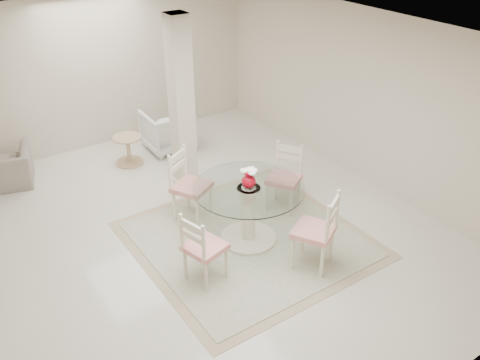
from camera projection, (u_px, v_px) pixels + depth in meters
ground at (200, 231)px, 7.11m from camera, size 7.00×7.00×0.00m
room_shell at (194, 107)px, 6.18m from camera, size 6.02×7.02×2.71m
column at (181, 105)px, 7.61m from camera, size 0.30×0.30×2.70m
area_rug at (248, 239)px, 6.94m from camera, size 2.90×2.90×0.02m
dining_table at (248, 214)px, 6.73m from camera, size 1.45×1.45×0.84m
red_vase at (249, 178)px, 6.45m from camera, size 0.21×0.20×0.28m
dining_chair_east at (286, 172)px, 7.39m from camera, size 0.61×0.61×1.10m
dining_chair_north at (187, 180)px, 7.12m from camera, size 0.64×0.64×1.17m
dining_chair_west at (201, 244)px, 5.93m from camera, size 0.53×0.53×1.07m
dining_chair_south at (320, 227)px, 6.15m from camera, size 0.64×0.64×1.17m
recliner_taupe at (1, 168)px, 8.06m from camera, size 1.14×1.06×0.62m
armchair_white at (168, 130)px, 9.20m from camera, size 0.82×0.84×0.74m
side_table at (129, 151)px, 8.76m from camera, size 0.49×0.49×0.51m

